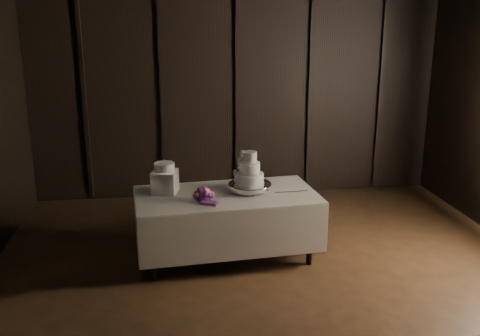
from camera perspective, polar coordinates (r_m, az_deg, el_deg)
name	(u,v)px	position (r m, az deg, el deg)	size (l,w,h in m)	color
room	(288,155)	(4.58, 5.17, 1.37)	(6.08, 7.08, 3.08)	black
display_table	(227,223)	(6.01, -1.43, -5.87)	(2.07, 1.21, 0.76)	beige
cake_stand	(250,187)	(5.96, 1.05, -2.08)	(0.48, 0.48, 0.09)	silver
wedding_cake	(248,172)	(5.89, 0.82, -0.38)	(0.34, 0.31, 0.37)	white
bouquet	(204,195)	(5.67, -3.88, -2.93)	(0.28, 0.38, 0.18)	#DD5756
box_pedestal	(165,182)	(5.95, -8.00, -1.46)	(0.26, 0.26, 0.25)	white
small_cake	(164,167)	(5.91, -8.07, 0.12)	(0.22, 0.22, 0.09)	white
cake_knife	(287,192)	(5.95, 5.07, -2.57)	(0.37, 0.02, 0.01)	silver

